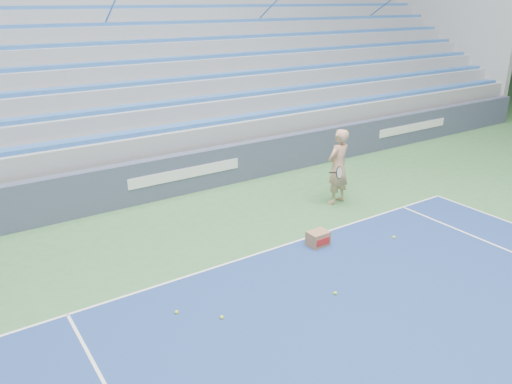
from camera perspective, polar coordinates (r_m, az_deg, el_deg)
sponsor_barrier at (r=13.46m, az=-8.27°, el=2.11°), size 30.00×0.32×1.10m
bleachers at (r=18.26m, az=-16.68°, el=12.33°), size 31.00×9.15×7.30m
tennis_player at (r=12.70m, az=9.35°, el=2.86°), size 0.99×0.91×1.93m
ball_box at (r=10.68m, az=7.10°, el=-5.33°), size 0.44×0.34×0.33m
tennis_ball_0 at (r=9.13m, az=9.05°, el=-11.35°), size 0.07×0.07×0.07m
tennis_ball_1 at (r=8.64m, az=-9.06°, el=-13.41°), size 0.07×0.07×0.07m
tennis_ball_2 at (r=8.44m, az=-3.93°, el=-14.10°), size 0.07×0.07×0.07m
tennis_ball_3 at (r=11.36m, az=15.49°, el=-5.01°), size 0.07×0.07×0.07m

